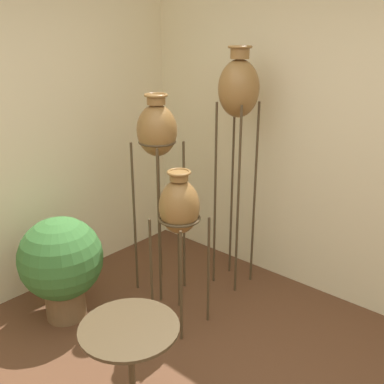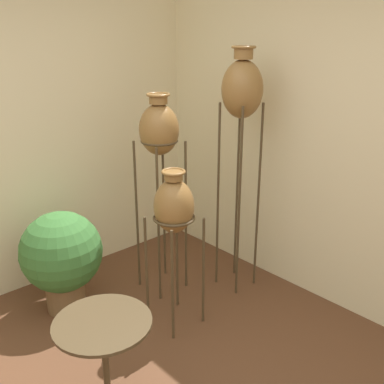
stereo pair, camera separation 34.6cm
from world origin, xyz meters
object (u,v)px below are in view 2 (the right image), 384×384
object	(u,v)px
vase_stand_medium	(159,133)
potted_plant	(62,256)
vase_stand_short	(174,208)
vase_stand_tall	(242,94)
side_table	(105,352)

from	to	relation	value
vase_stand_medium	potted_plant	xyz separation A→B (m)	(-0.78, 0.26, -0.88)
vase_stand_short	potted_plant	bearing A→B (deg)	126.88
vase_stand_tall	side_table	bearing A→B (deg)	-161.41
side_table	vase_stand_medium	bearing A→B (deg)	39.57
vase_stand_medium	vase_stand_short	distance (m)	0.67
vase_stand_tall	vase_stand_medium	xyz separation A→B (m)	(-0.50, 0.40, -0.29)
vase_stand_medium	side_table	size ratio (longest dim) A/B	2.37
vase_stand_short	side_table	size ratio (longest dim) A/B	1.73
vase_stand_medium	vase_stand_tall	bearing A→B (deg)	-38.62
vase_stand_tall	potted_plant	world-z (taller)	vase_stand_tall
potted_plant	vase_stand_tall	bearing A→B (deg)	-27.11
vase_stand_tall	side_table	size ratio (longest dim) A/B	2.85
potted_plant	vase_stand_short	bearing A→B (deg)	-53.12
vase_stand_tall	vase_stand_medium	bearing A→B (deg)	141.38
vase_stand_medium	potted_plant	distance (m)	1.21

